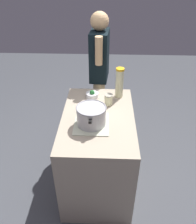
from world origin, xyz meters
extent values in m
plane|color=#46494F|center=(0.00, 0.00, 0.00)|extent=(8.00, 8.00, 0.00)
cube|color=tan|center=(0.00, 0.00, 0.44)|extent=(1.06, 0.67, 0.88)
cube|color=beige|center=(-0.12, 0.05, 0.89)|extent=(0.34, 0.30, 0.01)
cylinder|color=#B7B7BC|center=(-0.12, 0.05, 0.98)|extent=(0.25, 0.25, 0.17)
torus|color=#99999E|center=(-0.12, 0.05, 1.06)|extent=(0.26, 0.26, 0.01)
cube|color=black|center=(-0.26, 0.05, 1.02)|extent=(0.04, 0.02, 0.02)
cube|color=black|center=(0.03, 0.05, 1.02)|extent=(0.04, 0.02, 0.02)
cylinder|color=beige|center=(0.38, -0.20, 1.03)|extent=(0.08, 0.08, 0.30)
cylinder|color=gold|center=(0.38, -0.20, 1.19)|extent=(0.08, 0.08, 0.02)
ellipsoid|color=yellow|center=(0.39, -0.20, 1.08)|extent=(0.04, 0.04, 0.01)
cylinder|color=beige|center=(0.21, -0.10, 0.94)|extent=(0.08, 0.08, 0.10)
cylinder|color=#B2AD99|center=(0.21, -0.10, 0.99)|extent=(0.08, 0.08, 0.01)
cylinder|color=silver|center=(0.14, 0.12, 0.91)|extent=(0.12, 0.12, 0.04)
ellipsoid|color=#3C7B1F|center=(0.15, 0.14, 0.93)|extent=(0.04, 0.04, 0.05)
ellipsoid|color=#287829|center=(0.14, 0.11, 0.93)|extent=(0.04, 0.04, 0.04)
ellipsoid|color=#32731D|center=(0.14, 0.13, 0.93)|extent=(0.04, 0.04, 0.04)
cylinder|color=silver|center=(0.35, 0.07, 0.91)|extent=(0.13, 0.13, 0.05)
ellipsoid|color=#1E711F|center=(0.35, 0.07, 0.93)|extent=(0.05, 0.05, 0.05)
ellipsoid|color=#2A7735|center=(0.34, 0.07, 0.94)|extent=(0.05, 0.05, 0.06)
cylinder|color=tan|center=(0.71, 0.02, 0.44)|extent=(0.14, 0.14, 0.88)
cylinder|color=tan|center=(0.91, 0.02, 0.44)|extent=(0.14, 0.14, 0.88)
cube|color=black|center=(0.81, 0.02, 1.16)|extent=(0.36, 0.23, 0.56)
sphere|color=#DBB07A|center=(0.81, 0.02, 1.54)|extent=(0.20, 0.20, 0.20)
cylinder|color=#DBB07A|center=(0.60, 0.02, 1.29)|extent=(0.08, 0.08, 0.30)
cylinder|color=#DBB07A|center=(1.02, 0.02, 1.29)|extent=(0.08, 0.08, 0.30)
camera|label=1|loc=(-1.74, -0.07, 2.13)|focal=37.01mm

